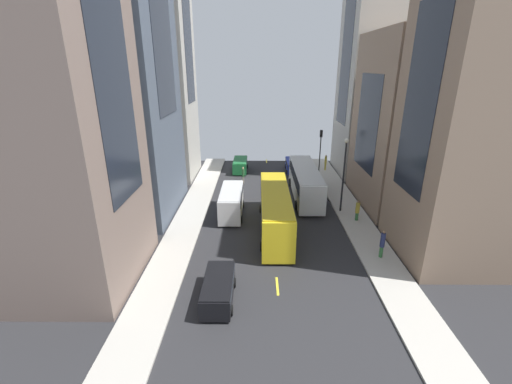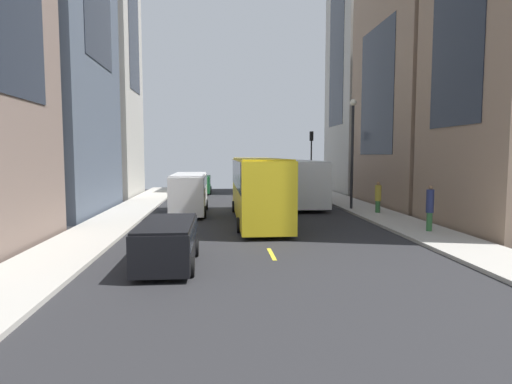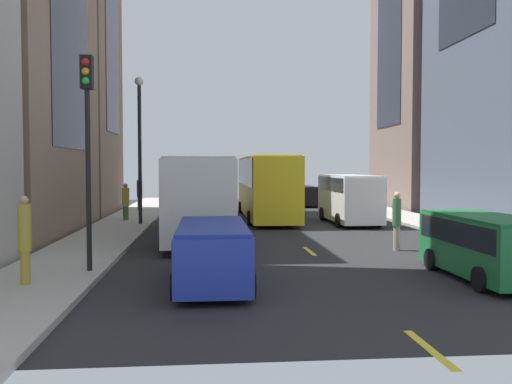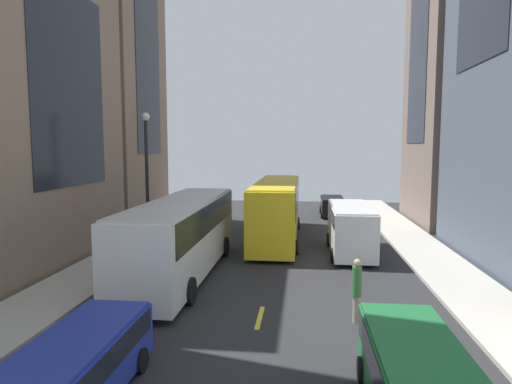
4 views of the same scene
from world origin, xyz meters
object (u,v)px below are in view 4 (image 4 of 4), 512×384
Objects in this scene: pedestrian_waiting_curb at (175,206)px; pedestrian_crossing_near at (144,223)px; streetcar_yellow at (277,205)px; car_black_1 at (332,205)px; car_green_2 at (416,375)px; delivery_van_white at (351,226)px; city_bus_white at (182,231)px; pedestrian_crossing_mid at (357,288)px; car_blue_0 at (79,363)px.

pedestrian_waiting_curb is 6.60m from pedestrian_crossing_near.
streetcar_yellow is 10.66m from car_black_1.
car_black_1 is 27.64m from car_green_2.
car_green_2 is at bearing -150.58° from pedestrian_crossing_near.
pedestrian_waiting_curb is (-11.94, 8.10, -0.20)m from delivery_van_white.
city_bus_white is at bearing -153.87° from pedestrian_crossing_near.
car_black_1 is at bearing 66.82° from city_bus_white.
car_black_1 is at bearing -142.19° from pedestrian_waiting_curb.
pedestrian_waiting_curb is (-11.81, 22.68, 0.31)m from car_green_2.
streetcar_yellow is 13.16m from pedestrian_crossing_mid.
car_blue_0 is at bearing -116.69° from delivery_van_white.
city_bus_white reaches higher than pedestrian_crossing_mid.
pedestrian_crossing_mid is (3.35, -12.69, -0.98)m from streetcar_yellow.
streetcar_yellow reaches higher than pedestrian_waiting_curb.
delivery_van_white is at bearing 160.85° from pedestrian_waiting_curb.
city_bus_white is at bearing 128.16° from car_green_2.
car_black_1 is at bearing 90.60° from delivery_van_white.
pedestrian_crossing_near is at bearing 126.16° from car_green_2.
car_blue_0 is (0.41, -9.87, -1.08)m from city_bus_white.
car_green_2 is at bearing -51.84° from city_bus_white.
car_blue_0 is at bearing -100.37° from streetcar_yellow.
car_black_1 is 2.09× the size of pedestrian_crossing_mid.
city_bus_white is at bearing -114.57° from streetcar_yellow.
car_green_2 is at bearing 132.50° from pedestrian_waiting_curb.
pedestrian_waiting_curb is at bearing 148.21° from streetcar_yellow.
pedestrian_waiting_curb reaches higher than pedestrian_crossing_near.
car_blue_0 is 7.26m from car_green_2.
car_black_1 is at bearing -52.18° from pedestrian_crossing_near.
car_blue_0 is at bearing 144.57° from pedestrian_crossing_mid.
delivery_van_white is 14.42m from pedestrian_waiting_curb.
car_green_2 is (3.98, -17.83, -1.12)m from streetcar_yellow.
streetcar_yellow is at bearing 163.21° from pedestrian_waiting_curb.
car_black_1 is 12.81m from pedestrian_waiting_curb.
pedestrian_crossing_mid is at bearing -75.20° from streetcar_yellow.
delivery_van_white is at bearing 11.66° from pedestrian_crossing_mid.
delivery_van_white is at bearing 63.31° from car_blue_0.
city_bus_white is 5.48× the size of pedestrian_crossing_mid.
delivery_van_white is 3.14× the size of pedestrian_crossing_near.
car_black_1 is 2.01× the size of pedestrian_waiting_curb.
pedestrian_waiting_curb is at bearing -157.19° from car_black_1.
delivery_van_white is (7.80, 4.83, -0.49)m from city_bus_white.
car_blue_0 reaches higher than car_black_1.
car_blue_0 is 2.10× the size of pedestrian_waiting_curb.
pedestrian_crossing_mid reaches higher than car_black_1.
car_green_2 is at bearing -156.90° from pedestrian_crossing_mid.
car_green_2 is 2.36× the size of pedestrian_crossing_near.
pedestrian_crossing_near is at bearing 61.69° from pedestrian_crossing_mid.
pedestrian_crossing_near is (-4.49, 16.20, 0.26)m from car_blue_0.
city_bus_white is 2.62× the size of car_black_1.
pedestrian_crossing_near is at bearing -167.35° from streetcar_yellow.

